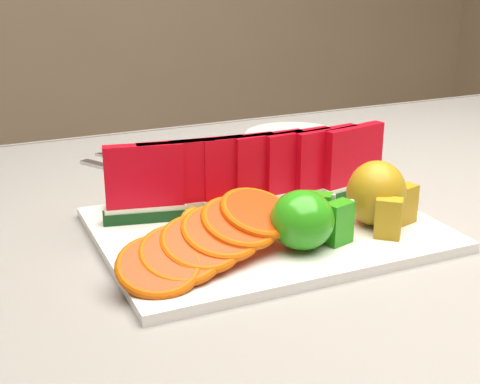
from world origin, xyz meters
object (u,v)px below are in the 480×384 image
at_px(platter, 266,229).
at_px(fork, 119,169).
at_px(apple_cluster, 307,220).
at_px(side_plate, 294,136).
at_px(pear_cluster, 379,195).

distance_m(platter, fork, 0.34).
bearing_deg(platter, fork, 107.58).
xyz_separation_m(apple_cluster, side_plate, (0.23, 0.45, -0.04)).
relative_size(pear_cluster, fork, 0.56).
distance_m(apple_cluster, side_plate, 0.50).
relative_size(side_plate, fork, 1.14).
xyz_separation_m(pear_cluster, side_plate, (0.12, 0.43, -0.05)).
height_order(side_plate, fork, side_plate).
distance_m(pear_cluster, fork, 0.44).
height_order(platter, pear_cluster, pear_cluster).
distance_m(platter, apple_cluster, 0.09).
height_order(platter, side_plate, platter).
relative_size(apple_cluster, pear_cluster, 1.04).
height_order(apple_cluster, fork, apple_cluster).
bearing_deg(fork, platter, -72.42).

